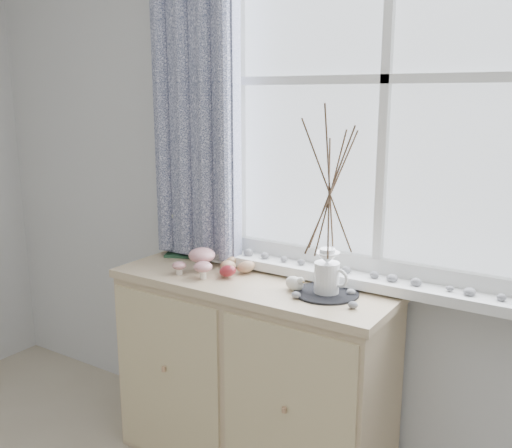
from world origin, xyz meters
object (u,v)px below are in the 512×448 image
at_px(sideboard, 252,374).
at_px(toadstool_cluster, 200,260).
at_px(twig_pitcher, 329,186).
at_px(botanical_book, 190,235).

relative_size(sideboard, toadstool_cluster, 6.34).
bearing_deg(twig_pitcher, botanical_book, 178.02).
xyz_separation_m(sideboard, twig_pitcher, (0.33, 0.01, 0.84)).
bearing_deg(sideboard, twig_pitcher, 1.61).
distance_m(sideboard, toadstool_cluster, 0.54).
bearing_deg(sideboard, toadstool_cluster, -167.29).
bearing_deg(botanical_book, twig_pitcher, -32.93).
relative_size(sideboard, twig_pitcher, 1.65).
distance_m(toadstool_cluster, twig_pitcher, 0.67).
distance_m(botanical_book, toadstool_cluster, 0.26).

